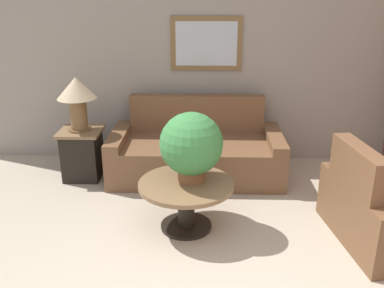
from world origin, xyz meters
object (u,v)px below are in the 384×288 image
object	(u,v)px
table_lamp	(77,94)
side_table	(82,153)
potted_plant_on_table	(191,145)
coffee_table	(186,195)
couch_main	(196,153)

from	to	relation	value
table_lamp	side_table	bearing A→B (deg)	180.00
potted_plant_on_table	coffee_table	bearing A→B (deg)	-131.06
couch_main	coffee_table	bearing A→B (deg)	-93.20
side_table	potted_plant_on_table	bearing A→B (deg)	-38.55
table_lamp	coffee_table	bearing A→B (deg)	-40.96
side_table	table_lamp	size ratio (longest dim) A/B	0.96
table_lamp	potted_plant_on_table	size ratio (longest dim) A/B	0.96
couch_main	side_table	bearing A→B (deg)	-175.03
coffee_table	table_lamp	xyz separation A→B (m)	(-1.28, 1.11, 0.68)
couch_main	table_lamp	bearing A→B (deg)	-175.03
side_table	potted_plant_on_table	world-z (taller)	potted_plant_on_table
coffee_table	side_table	xyz separation A→B (m)	(-1.28, 1.11, -0.04)
coffee_table	potted_plant_on_table	distance (m)	0.48
side_table	potted_plant_on_table	xyz separation A→B (m)	(1.33, -1.06, 0.51)
couch_main	side_table	xyz separation A→B (m)	(-1.35, -0.12, 0.02)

